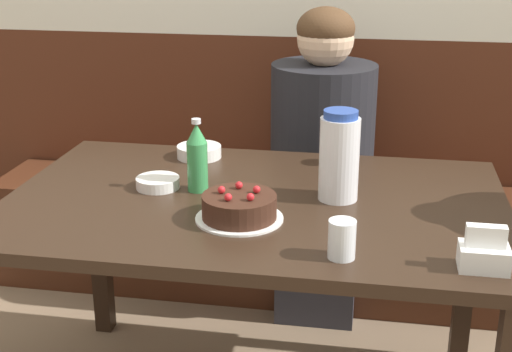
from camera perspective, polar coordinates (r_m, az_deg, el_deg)
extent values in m
cube|color=#4C2314|center=(3.06, 3.37, 1.48)|extent=(4.80, 0.04, 1.03)
cube|color=#472314|center=(2.96, 2.75, -5.19)|extent=(2.47, 0.38, 0.45)
cube|color=black|center=(2.01, -0.09, -2.29)|extent=(1.40, 0.91, 0.03)
cube|color=black|center=(2.69, -12.40, -5.43)|extent=(0.06, 0.06, 0.70)
cube|color=black|center=(2.53, 16.45, -7.52)|extent=(0.06, 0.06, 0.70)
cylinder|color=white|center=(1.87, -1.34, -3.40)|extent=(0.23, 0.23, 0.01)
cylinder|color=#381E14|center=(1.86, -1.35, -2.44)|extent=(0.20, 0.20, 0.06)
sphere|color=red|center=(1.86, 0.05, -1.08)|extent=(0.02, 0.02, 0.02)
sphere|color=red|center=(1.89, -1.37, -0.74)|extent=(0.02, 0.02, 0.02)
sphere|color=red|center=(1.86, -2.77, -1.11)|extent=(0.02, 0.02, 0.02)
sphere|color=red|center=(1.81, -2.24, -1.71)|extent=(0.02, 0.02, 0.02)
sphere|color=red|center=(1.81, -0.45, -1.69)|extent=(0.02, 0.02, 0.02)
cylinder|color=white|center=(1.98, 6.66, 1.34)|extent=(0.11, 0.11, 0.23)
cylinder|color=#28479E|center=(1.95, 6.81, 4.93)|extent=(0.09, 0.09, 0.02)
cylinder|color=#388E4C|center=(2.05, -4.71, 0.74)|extent=(0.06, 0.06, 0.14)
cone|color=#388E4C|center=(2.02, -4.78, 3.43)|extent=(0.06, 0.06, 0.06)
cylinder|color=silver|center=(2.01, -4.81, 4.39)|extent=(0.03, 0.03, 0.01)
cube|color=white|center=(1.68, 17.75, -6.23)|extent=(0.11, 0.08, 0.05)
cube|color=white|center=(1.66, 17.93, -4.60)|extent=(0.09, 0.03, 0.05)
cylinder|color=white|center=(2.11, -7.86, -0.53)|extent=(0.13, 0.13, 0.03)
cylinder|color=white|center=(2.36, -4.57, 1.96)|extent=(0.15, 0.15, 0.04)
cylinder|color=silver|center=(1.66, 6.89, -5.05)|extent=(0.06, 0.06, 0.09)
cylinder|color=silver|center=(2.30, 7.20, 2.01)|extent=(0.07, 0.07, 0.09)
cube|color=#33333D|center=(2.85, 5.02, -6.34)|extent=(0.30, 0.34, 0.45)
cylinder|color=black|center=(2.67, 5.33, 3.23)|extent=(0.39, 0.39, 0.54)
sphere|color=beige|center=(2.59, 5.58, 10.89)|extent=(0.20, 0.20, 0.20)
ellipsoid|color=#4C331E|center=(2.59, 5.61, 11.67)|extent=(0.21, 0.21, 0.15)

